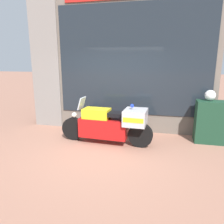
% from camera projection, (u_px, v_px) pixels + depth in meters
% --- Properties ---
extents(ground_plane, '(60.00, 60.00, 0.00)m').
position_uv_depth(ground_plane, '(102.00, 154.00, 5.09)').
color(ground_plane, '#9E6B56').
extents(shop_building, '(5.57, 0.55, 4.10)m').
position_uv_depth(shop_building, '(106.00, 62.00, 6.58)').
color(shop_building, '#6B6056').
rests_on(shop_building, ground).
extents(window_display, '(4.19, 0.30, 1.90)m').
position_uv_depth(window_display, '(131.00, 115.00, 6.81)').
color(window_display, slate).
rests_on(window_display, ground).
extents(paramedic_motorcycle, '(2.45, 0.66, 1.19)m').
position_uv_depth(paramedic_motorcycle, '(111.00, 123.00, 5.58)').
color(paramedic_motorcycle, black).
rests_on(paramedic_motorcycle, ground).
extents(utility_cabinet, '(0.72, 0.45, 1.11)m').
position_uv_depth(utility_cabinet, '(210.00, 122.00, 5.68)').
color(utility_cabinet, '#193D28').
rests_on(utility_cabinet, ground).
extents(white_helmet, '(0.27, 0.27, 0.27)m').
position_uv_depth(white_helmet, '(210.00, 95.00, 5.57)').
color(white_helmet, white).
rests_on(white_helmet, utility_cabinet).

